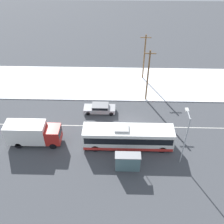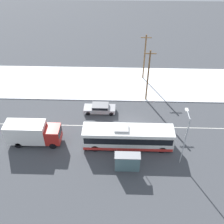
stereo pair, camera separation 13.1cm
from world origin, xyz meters
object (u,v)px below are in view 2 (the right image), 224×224
object	(u,v)px
bus_shelter	(127,161)
utility_pole_snowlot	(145,57)
pedestrian_at_stop	(135,158)
streetlamp	(185,134)
utility_pole_roadside	(148,76)
city_bus	(128,137)
box_truck	(32,133)
sedan_car	(100,108)

from	to	relation	value
bus_shelter	utility_pole_snowlot	bearing A→B (deg)	81.45
pedestrian_at_stop	streetlamp	world-z (taller)	streetlamp
utility_pole_snowlot	utility_pole_roadside	bearing A→B (deg)	-89.27
city_bus	bus_shelter	distance (m)	4.16
bus_shelter	utility_pole_snowlot	xyz separation A→B (m)	(3.15, 20.97, 2.65)
box_truck	sedan_car	distance (m)	10.79
city_bus	utility_pole_snowlot	world-z (taller)	utility_pole_snowlot
bus_shelter	box_truck	bearing A→B (deg)	160.81
city_bus	bus_shelter	world-z (taller)	city_bus
utility_pole_roadside	utility_pole_snowlot	size ratio (longest dim) A/B	1.05
box_truck	utility_pole_snowlot	xyz separation A→B (m)	(15.51, 16.67, 2.54)
pedestrian_at_stop	bus_shelter	distance (m)	1.63
utility_pole_roadside	utility_pole_snowlot	world-z (taller)	utility_pole_roadside
box_truck	utility_pole_roadside	xyz separation A→B (m)	(15.60, 10.12, 2.76)
pedestrian_at_stop	utility_pole_snowlot	world-z (taller)	utility_pole_snowlot
streetlamp	utility_pole_snowlot	world-z (taller)	utility_pole_snowlot
utility_pole_snowlot	sedan_car	bearing A→B (deg)	-125.71
utility_pole_roadside	pedestrian_at_stop	bearing A→B (deg)	-99.62
city_bus	bus_shelter	xyz separation A→B (m)	(-0.12, -4.15, 0.15)
sedan_car	utility_pole_snowlot	distance (m)	12.75
streetlamp	city_bus	bearing A→B (deg)	160.37
city_bus	box_truck	size ratio (longest dim) A/B	1.66
sedan_car	pedestrian_at_stop	world-z (taller)	pedestrian_at_stop
city_bus	box_truck	bearing A→B (deg)	179.30
bus_shelter	streetlamp	bearing A→B (deg)	15.72
city_bus	utility_pole_roadside	distance (m)	11.15
utility_pole_snowlot	city_bus	bearing A→B (deg)	-100.21
utility_pole_snowlot	pedestrian_at_stop	bearing A→B (deg)	-96.25
box_truck	bus_shelter	world-z (taller)	box_truck
city_bus	sedan_car	world-z (taller)	city_bus
box_truck	utility_pole_roadside	distance (m)	18.80
pedestrian_at_stop	utility_pole_snowlot	bearing A→B (deg)	83.75
box_truck	utility_pole_snowlot	distance (m)	22.91
utility_pole_snowlot	bus_shelter	bearing A→B (deg)	-98.55
utility_pole_roadside	box_truck	bearing A→B (deg)	-147.02
sedan_car	utility_pole_snowlot	size ratio (longest dim) A/B	0.58
pedestrian_at_stop	bus_shelter	xyz separation A→B (m)	(-0.98, -1.11, 0.68)
city_bus	utility_pole_snowlot	bearing A→B (deg)	79.79
bus_shelter	streetlamp	size ratio (longest dim) A/B	0.43
city_bus	utility_pole_roadside	world-z (taller)	utility_pole_roadside
bus_shelter	streetlamp	distance (m)	7.38
pedestrian_at_stop	bus_shelter	world-z (taller)	bus_shelter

